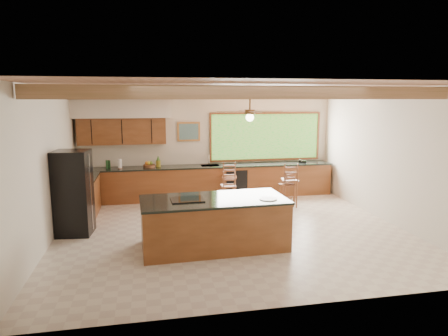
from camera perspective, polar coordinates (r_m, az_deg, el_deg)
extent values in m
plane|color=beige|center=(8.60, 1.12, -8.86)|extent=(7.20, 7.20, 0.00)
cube|color=beige|center=(11.41, -2.31, 3.52)|extent=(7.20, 0.04, 3.00)
cube|color=beige|center=(5.17, 8.82, -4.36)|extent=(7.20, 0.04, 3.00)
cube|color=beige|center=(8.27, -24.02, 0.24)|extent=(0.04, 6.50, 3.00)
cube|color=beige|center=(9.66, 22.53, 1.62)|extent=(0.04, 6.50, 3.00)
cube|color=#97644B|center=(8.15, 1.19, 11.56)|extent=(7.20, 6.50, 0.04)
cube|color=#AA7655|center=(6.59, 4.20, 10.71)|extent=(7.10, 0.15, 0.22)
cube|color=#AA7655|center=(8.63, 0.47, 10.53)|extent=(7.10, 0.15, 0.22)
cube|color=#AA7655|center=(10.40, -1.55, 10.42)|extent=(7.10, 0.15, 0.22)
cube|color=brown|center=(11.07, -14.33, 5.11)|extent=(2.30, 0.35, 0.70)
cube|color=silver|center=(10.97, -14.48, 8.20)|extent=(2.60, 0.50, 0.48)
cylinder|color=#FFEABF|center=(11.04, -18.08, 6.84)|extent=(0.10, 0.10, 0.01)
cylinder|color=#FFEABF|center=(10.96, -10.75, 7.14)|extent=(0.10, 0.10, 0.01)
cube|color=#81B440|center=(11.74, 5.96, 4.49)|extent=(3.20, 0.04, 1.30)
cube|color=#AC6E34|center=(11.28, -5.07, 5.20)|extent=(0.64, 0.03, 0.54)
cube|color=#386652|center=(11.26, -5.06, 5.19)|extent=(0.54, 0.01, 0.44)
cube|color=brown|center=(11.24, -2.00, -2.04)|extent=(7.00, 0.65, 0.88)
cube|color=black|center=(11.16, -2.02, 0.27)|extent=(7.04, 0.69, 0.04)
cube|color=brown|center=(9.71, -19.88, -4.55)|extent=(0.65, 2.35, 0.88)
cube|color=black|center=(9.61, -20.04, -1.89)|extent=(0.69, 2.39, 0.04)
cube|color=black|center=(11.06, 1.85, -2.35)|extent=(0.60, 0.02, 0.78)
cube|color=silver|center=(11.16, -2.02, 0.29)|extent=(0.50, 0.38, 0.03)
cylinder|color=silver|center=(11.33, -2.18, 1.28)|extent=(0.03, 0.03, 0.30)
cylinder|color=silver|center=(11.21, -2.11, 1.86)|extent=(0.03, 0.20, 0.03)
cylinder|color=white|center=(10.99, -14.66, 0.58)|extent=(0.10, 0.10, 0.26)
cylinder|color=#193E1B|center=(11.09, -16.37, 0.50)|extent=(0.06, 0.06, 0.22)
cylinder|color=#193E1B|center=(11.17, -16.06, 0.54)|extent=(0.06, 0.06, 0.21)
cube|color=black|center=(11.83, 11.16, 0.97)|extent=(0.27, 0.24, 0.10)
cube|color=brown|center=(7.54, -1.48, -7.98)|extent=(2.69, 1.32, 0.90)
cube|color=black|center=(7.41, -1.49, -4.54)|extent=(2.73, 1.36, 0.04)
cube|color=black|center=(7.33, -5.29, -4.51)|extent=(0.61, 0.49, 0.02)
cylinder|color=white|center=(7.40, 6.35, -4.40)|extent=(0.33, 0.33, 0.02)
cube|color=black|center=(8.70, -20.71, -3.34)|extent=(0.74, 0.72, 1.74)
cube|color=silver|center=(8.65, -18.50, -3.29)|extent=(0.02, 0.05, 1.60)
cube|color=brown|center=(9.99, 0.62, -2.58)|extent=(0.38, 0.38, 0.04)
cylinder|color=brown|center=(9.91, -0.02, -4.55)|extent=(0.03, 0.03, 0.59)
cylinder|color=brown|center=(9.96, 1.58, -4.47)|extent=(0.03, 0.03, 0.59)
cylinder|color=brown|center=(10.17, -0.33, -4.16)|extent=(0.03, 0.03, 0.59)
cylinder|color=brown|center=(10.23, 1.24, -4.09)|extent=(0.03, 0.03, 0.59)
cube|color=brown|center=(10.84, 0.76, -1.28)|extent=(0.46, 0.46, 0.04)
cylinder|color=brown|center=(10.73, 0.11, -3.26)|extent=(0.04, 0.04, 0.64)
cylinder|color=brown|center=(10.79, 1.73, -3.19)|extent=(0.04, 0.04, 0.64)
cylinder|color=brown|center=(11.03, -0.21, -2.90)|extent=(0.04, 0.04, 0.64)
cylinder|color=brown|center=(11.09, 1.38, -2.83)|extent=(0.04, 0.04, 0.64)
cube|color=brown|center=(10.42, 8.99, -2.37)|extent=(0.40, 0.40, 0.04)
cylinder|color=brown|center=(10.32, 8.50, -4.16)|extent=(0.03, 0.03, 0.55)
cylinder|color=brown|center=(10.41, 9.89, -4.08)|extent=(0.03, 0.03, 0.55)
cylinder|color=brown|center=(10.56, 8.01, -3.82)|extent=(0.03, 0.03, 0.55)
cylinder|color=brown|center=(10.65, 9.38, -3.74)|extent=(0.03, 0.03, 0.55)
cube|color=brown|center=(10.42, 9.39, -1.71)|extent=(0.49, 0.49, 0.04)
cylinder|color=brown|center=(10.29, 8.80, -3.87)|extent=(0.04, 0.04, 0.67)
cylinder|color=brown|center=(10.41, 10.49, -3.77)|extent=(0.04, 0.04, 0.67)
cylinder|color=brown|center=(10.59, 8.21, -3.47)|extent=(0.04, 0.04, 0.67)
cylinder|color=brown|center=(10.70, 9.86, -3.37)|extent=(0.04, 0.04, 0.67)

